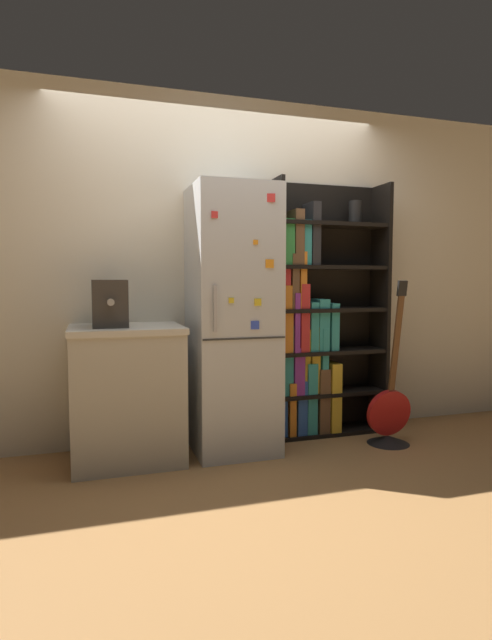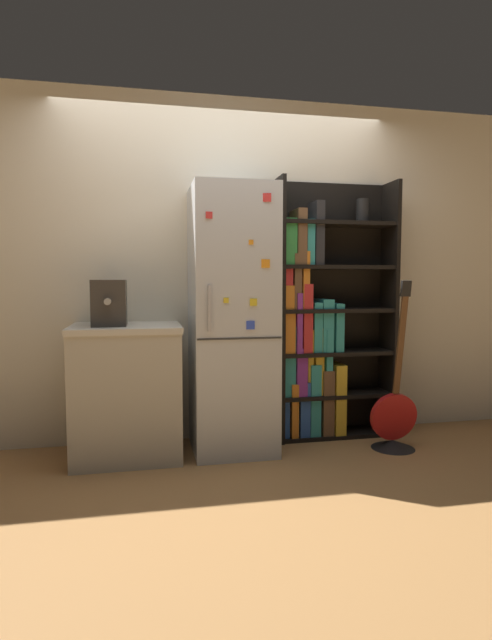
% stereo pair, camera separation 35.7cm
% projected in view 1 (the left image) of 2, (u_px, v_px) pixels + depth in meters
% --- Properties ---
extents(ground_plane, '(16.00, 16.00, 0.00)m').
position_uv_depth(ground_plane, '(239.00, 456.00, 3.47)').
color(ground_plane, '#A87542').
extents(wall_back, '(8.00, 0.05, 2.60)m').
position_uv_depth(wall_back, '(221.00, 270.00, 3.82)').
color(wall_back, beige).
rests_on(wall_back, ground_plane).
extents(refrigerator, '(0.58, 0.62, 1.87)m').
position_uv_depth(refrigerator, '(232.00, 320.00, 3.55)').
color(refrigerator, silver).
rests_on(refrigerator, ground_plane).
extents(bookshelf, '(0.93, 0.30, 1.98)m').
position_uv_depth(bookshelf, '(314.00, 327.00, 3.93)').
color(bookshelf, black).
rests_on(bookshelf, ground_plane).
extents(kitchen_counter, '(0.74, 0.62, 0.92)m').
position_uv_depth(kitchen_counter, '(127.00, 393.00, 3.36)').
color(kitchen_counter, '#BCB7A8').
rests_on(kitchen_counter, ground_plane).
extents(espresso_machine, '(0.22, 0.34, 0.31)m').
position_uv_depth(espresso_machine, '(110.00, 303.00, 3.26)').
color(espresso_machine, '#38332D').
rests_on(espresso_machine, kitchen_counter).
extents(guitar, '(0.35, 0.31, 1.22)m').
position_uv_depth(guitar, '(389.00, 421.00, 3.72)').
color(guitar, black).
rests_on(guitar, ground_plane).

